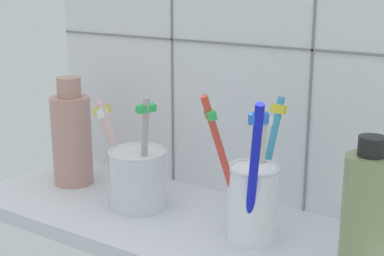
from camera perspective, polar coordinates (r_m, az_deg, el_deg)
The scene contains 6 objects.
counter_slab at distance 74.06cm, azimuth -0.04°, elevation -9.97°, with size 64.00×22.00×2.00cm, color silver.
tile_wall_back at distance 77.95cm, azimuth 4.91°, elevation 7.78°, with size 64.00×2.20×45.00cm.
toothbrush_cup_left at distance 76.91cm, azimuth -5.51°, elevation -4.70°, with size 11.03×7.89×15.59cm.
toothbrush_cup_right at distance 67.53cm, azimuth 6.12°, elevation -6.77°, with size 8.48×12.85×17.84cm.
ceramic_vase at distance 86.02cm, azimuth -11.96°, elevation -0.87°, with size 5.86×5.86×16.09cm.
soap_bottle at distance 61.52cm, azimuth 17.05°, elevation -8.14°, with size 5.06×5.06×14.97cm.
Camera 1 is at (37.22, -55.76, 32.47)cm, focal length 53.25 mm.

